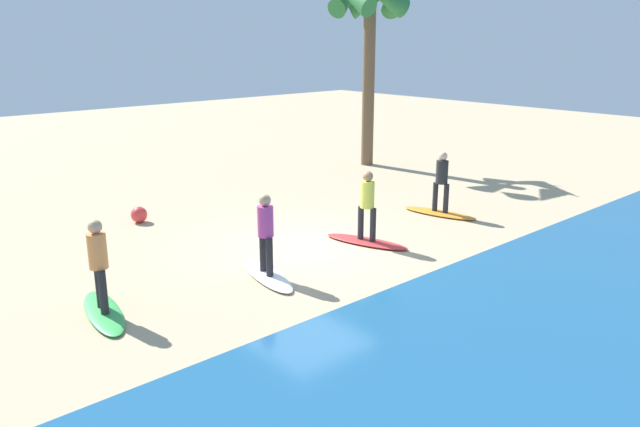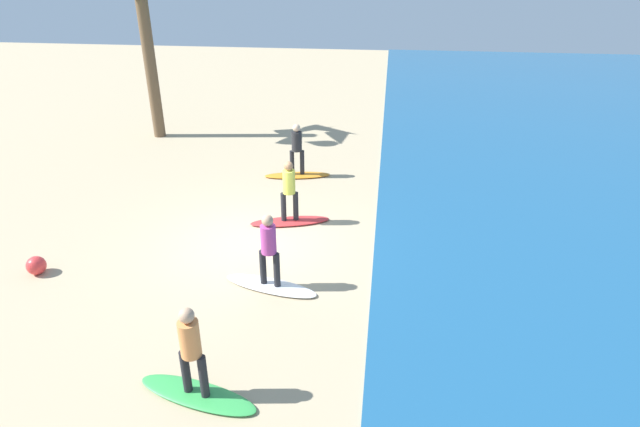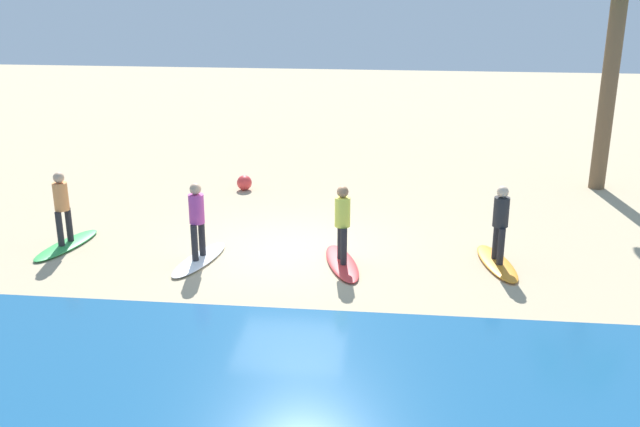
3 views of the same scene
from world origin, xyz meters
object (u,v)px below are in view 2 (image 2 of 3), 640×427
at_px(surfer_red, 289,187).
at_px(surfer_white, 269,245).
at_px(surfboard_white, 271,286).
at_px(beach_ball, 36,265).
at_px(surfer_orange, 297,146).
at_px(surfboard_green, 197,394).
at_px(surfboard_red, 290,221).
at_px(surfer_green, 191,346).
at_px(surfboard_orange, 297,175).

distance_m(surfer_red, surfer_white, 3.03).
xyz_separation_m(surfboard_white, beach_ball, (0.13, -5.27, 0.16)).
distance_m(surfer_orange, surfboard_green, 9.49).
bearing_deg(surfboard_red, surfer_orange, 80.20).
xyz_separation_m(surfer_orange, surfer_green, (9.44, -0.03, 0.00)).
bearing_deg(surfboard_white, surfboard_orange, 107.83).
distance_m(surfboard_orange, surfboard_white, 6.28).
bearing_deg(surfboard_white, surfer_green, -85.75).
bearing_deg(beach_ball, surfboard_white, 91.39).
relative_size(surfboard_orange, surfer_orange, 1.28).
relative_size(surfer_orange, beach_ball, 3.91).
bearing_deg(surfer_orange, surfboard_orange, 90.00).
xyz_separation_m(surfer_white, beach_ball, (0.13, -5.27, -0.83)).
height_order(surfboard_white, surfer_white, surfer_white).
bearing_deg(surfer_red, surfboard_orange, -173.80).
xyz_separation_m(surfer_orange, surfboard_red, (3.23, 0.35, -0.99)).
height_order(surfboard_orange, beach_ball, beach_ball).
height_order(surfer_white, surfboard_green, surfer_white).
distance_m(surfer_orange, surfer_green, 9.44).
height_order(surfer_red, surfboard_green, surfer_red).
height_order(surfboard_green, surfer_green, surfer_green).
relative_size(surfboard_red, surfer_white, 1.28).
bearing_deg(surfboard_green, surfboard_white, 93.74).
relative_size(surfboard_orange, surfer_white, 1.28).
height_order(surfer_orange, surfer_red, same).
xyz_separation_m(surfboard_orange, surfer_orange, (0.00, -0.00, 0.99)).
bearing_deg(surfer_orange, surfer_red, 6.20).
bearing_deg(surfboard_green, surfboard_orange, 102.73).
bearing_deg(beach_ball, surfboard_green, 57.33).
xyz_separation_m(surfboard_orange, beach_ball, (6.39, -4.79, 0.16)).
distance_m(surfboard_orange, surfer_green, 9.49).
xyz_separation_m(surfboard_red, surfer_white, (3.03, 0.13, 0.99)).
relative_size(surfboard_orange, surfer_green, 1.28).
bearing_deg(surfboard_red, surfboard_orange, 80.20).
height_order(surfboard_orange, surfboard_green, same).
distance_m(surfer_white, surfer_green, 3.22).
bearing_deg(surfer_orange, beach_ball, -36.85).
relative_size(surfboard_red, surfboard_green, 1.00).
bearing_deg(surfboard_orange, surfer_white, -96.99).
bearing_deg(surfer_green, surfboard_red, 176.48).
height_order(surfboard_orange, surfboard_white, same).
distance_m(surfboard_red, surfboard_green, 6.22).
relative_size(surfboard_white, surfer_green, 1.28).
bearing_deg(surfboard_white, surfer_orange, 107.83).
distance_m(surfboard_orange, surfboard_green, 9.44).
bearing_deg(surfer_white, surfer_red, -177.51).
bearing_deg(beach_ball, surfer_white, 91.39).
relative_size(surfboard_green, beach_ball, 5.00).
distance_m(surfboard_white, surfer_green, 3.37).
xyz_separation_m(surfboard_red, surfer_red, (0.00, 0.00, 0.99)).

